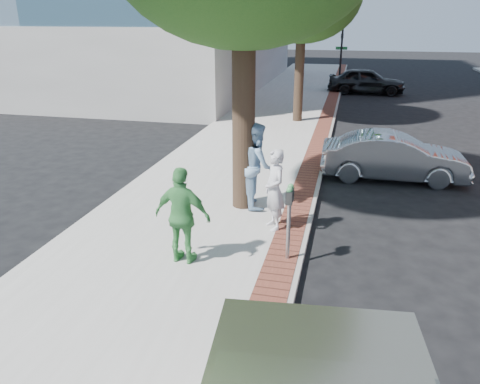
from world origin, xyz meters
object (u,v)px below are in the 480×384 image
(person_gray, at_px, (274,190))
(parking_meter, at_px, (289,207))
(person_green, at_px, (183,216))
(sedan_silver, at_px, (394,157))
(bg_car, at_px, (366,81))
(person_officer, at_px, (256,165))

(person_gray, bearing_deg, parking_meter, -9.61)
(parking_meter, height_order, person_green, person_green)
(person_gray, bearing_deg, sedan_silver, 118.12)
(person_gray, height_order, sedan_silver, person_gray)
(bg_car, bearing_deg, sedan_silver, -177.81)
(sedan_silver, bearing_deg, person_gray, 146.79)
(person_green, bearing_deg, sedan_silver, -117.99)
(parking_meter, distance_m, person_gray, 1.40)
(person_gray, bearing_deg, bg_car, 143.84)
(bg_car, bearing_deg, parking_meter, 175.83)
(person_green, relative_size, bg_car, 0.40)
(person_green, bearing_deg, person_gray, -121.58)
(parking_meter, height_order, sedan_silver, parking_meter)
(parking_meter, distance_m, sedan_silver, 6.15)
(parking_meter, xyz_separation_m, person_gray, (-0.48, 1.30, -0.18))
(parking_meter, relative_size, person_green, 0.81)
(person_officer, relative_size, sedan_silver, 0.50)
(sedan_silver, xyz_separation_m, bg_car, (-0.53, 16.19, 0.10))
(sedan_silver, bearing_deg, parking_meter, 157.08)
(person_green, distance_m, bg_car, 22.71)
(person_gray, distance_m, person_green, 2.29)
(parking_meter, relative_size, sedan_silver, 0.36)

